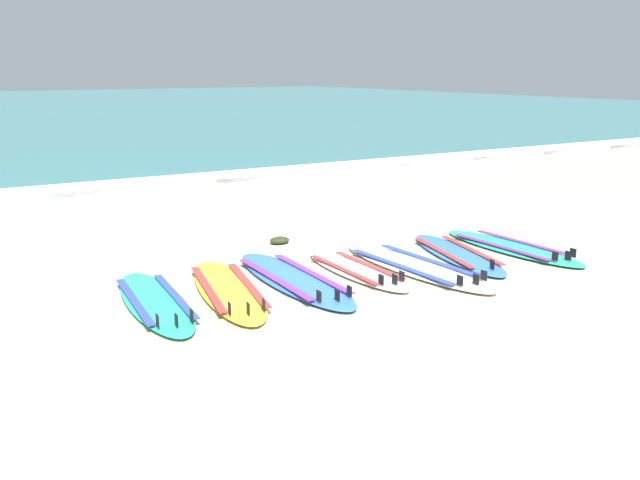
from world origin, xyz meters
name	(u,v)px	position (x,y,z in m)	size (l,w,h in m)	color
ground_plane	(350,278)	(0.00, 0.00, 0.00)	(80.00, 80.00, 0.00)	#C1B599
wave_foam_strip	(138,184)	(0.00, 7.55, 0.06)	(80.00, 1.01, 0.11)	white
surfboard_0	(155,302)	(-2.21, 0.23, 0.04)	(0.84, 2.33, 0.18)	#2DB793
surfboard_1	(228,289)	(-1.42, 0.21, 0.04)	(1.13, 2.48, 0.18)	yellow
surfboard_2	(293,279)	(-0.63, 0.20, 0.04)	(0.78, 2.58, 0.18)	#3875CC
surfboard_3	(356,270)	(0.16, 0.12, 0.04)	(0.55, 1.99, 0.18)	white
surfboard_4	(415,266)	(0.86, -0.11, 0.04)	(0.70, 2.58, 0.18)	silver
surfboard_5	(457,254)	(1.69, 0.08, 0.04)	(1.12, 2.29, 0.18)	#3875CC
surfboard_6	(512,247)	(2.52, -0.04, 0.04)	(0.59, 2.33, 0.18)	#2DB793
seaweed_clump_near_shoreline	(280,240)	(0.11, 1.87, 0.05)	(0.27, 0.22, 0.10)	#2D381E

